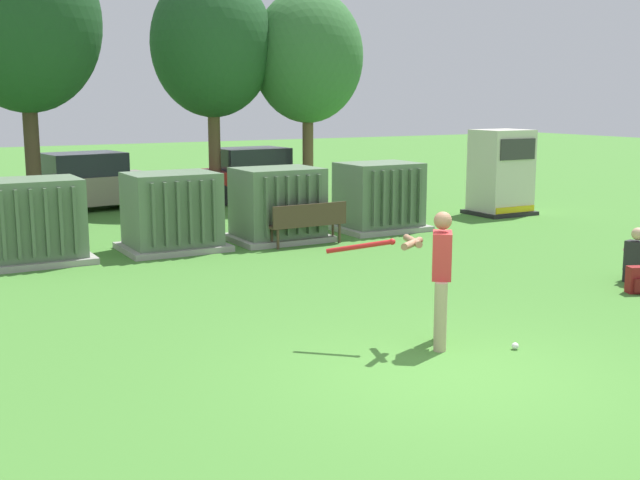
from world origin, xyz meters
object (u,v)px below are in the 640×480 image
park_bench (308,221)px  batter (437,271)px  transformer_west (32,222)px  generator_enclosure (501,173)px  transformer_mid_west (172,213)px  transformer_mid_east (278,205)px  backpack (637,280)px  sports_ball (515,346)px  seated_spectator (639,260)px  parked_car_leftmost (81,184)px  transformer_east (379,197)px  parked_car_left_of_center (248,176)px

park_bench → batter: 7.25m
transformer_west → generator_enclosure: (12.30, 0.54, 0.35)m
transformer_mid_west → generator_enclosure: generator_enclosure is taller
transformer_west → transformer_mid_east: bearing=-1.6°
transformer_mid_east → backpack: transformer_mid_east is taller
park_bench → backpack: bearing=-67.3°
transformer_west → batter: bearing=-66.0°
transformer_mid_west → backpack: size_ratio=4.77×
transformer_west → transformer_mid_west: (2.77, -0.08, 0.00)m
park_bench → batter: bearing=-105.3°
transformer_mid_west → sports_ball: 8.76m
sports_ball → transformer_mid_west: bearing=100.3°
transformer_mid_west → backpack: 9.10m
generator_enclosure → seated_spectator: size_ratio=2.39×
sports_ball → transformer_west: bearing=116.6°
transformer_west → parked_car_leftmost: 7.40m
generator_enclosure → sports_ball: 12.22m
generator_enclosure → parked_car_leftmost: 11.74m
backpack → transformer_east: bearing=91.5°
transformer_mid_east → parked_car_left_of_center: size_ratio=0.49×
parked_car_leftmost → seated_spectator: bearing=-65.3°
transformer_east → park_bench: size_ratio=1.16×
transformer_mid_east → sports_ball: transformer_mid_east is taller
transformer_west → transformer_mid_east: (5.19, -0.14, 0.00)m
batter → transformer_east: bearing=61.2°
generator_enclosure → sports_ball: bearing=-130.9°
transformer_mid_west → parked_car_left_of_center: same height
transformer_west → transformer_east: bearing=-0.4°
transformer_mid_west → seated_spectator: size_ratio=2.18×
generator_enclosure → backpack: generator_enclosure is taller
parked_car_leftmost → generator_enclosure: bearing=-33.2°
transformer_mid_east → seated_spectator: transformer_mid_east is taller
generator_enclosure → batter: (-8.73, -8.56, -0.16)m
batter → park_bench: bearing=74.7°
transformer_east → parked_car_left_of_center: size_ratio=0.49×
transformer_east → batter: size_ratio=1.21×
parked_car_leftmost → batter: bearing=-85.9°
transformer_mid_west → transformer_east: 5.18m
generator_enclosure → parked_car_left_of_center: bearing=127.8°
backpack → sports_ball: bearing=-161.6°
backpack → transformer_mid_east: bearing=112.1°
generator_enclosure → batter: 12.23m
generator_enclosure → transformer_mid_east: bearing=-174.5°
transformer_west → seated_spectator: (8.85, -6.84, -0.41)m
park_bench → seated_spectator: (3.37, -5.81, -0.16)m
transformer_mid_east → parked_car_left_of_center: 7.22m
transformer_east → transformer_west: bearing=179.6°
park_bench → backpack: (2.67, -6.37, -0.32)m
transformer_west → transformer_east: size_ratio=1.00×
transformer_west → transformer_mid_west: bearing=-1.7°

